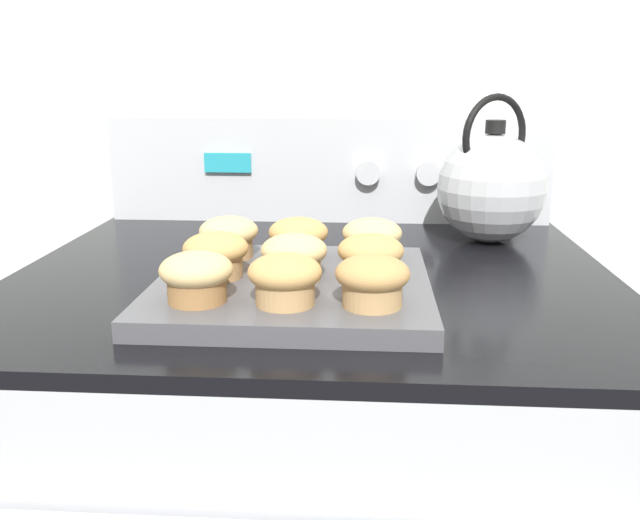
{
  "coord_description": "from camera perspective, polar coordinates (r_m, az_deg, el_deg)",
  "views": [
    {
      "loc": [
        0.07,
        -0.5,
        1.14
      ],
      "look_at": [
        0.02,
        0.23,
        0.94
      ],
      "focal_mm": 38.0,
      "sensor_mm": 36.0,
      "label": 1
    }
  ],
  "objects": [
    {
      "name": "muffin_r2_c1",
      "position": [
        0.86,
        -1.83,
        1.93
      ],
      "size": [
        0.08,
        0.08,
        0.05
      ],
      "color": "#A37A4C",
      "rests_on": "muffin_pan"
    },
    {
      "name": "muffin_pan",
      "position": [
        0.79,
        -2.28,
        -2.32
      ],
      "size": [
        0.31,
        0.31,
        0.02
      ],
      "color": "#4C4C51",
      "rests_on": "stove_range"
    },
    {
      "name": "muffin_r2_c0",
      "position": [
        0.88,
        -7.68,
        2.03
      ],
      "size": [
        0.08,
        0.08,
        0.05
      ],
      "color": "#A37A4C",
      "rests_on": "muffin_pan"
    },
    {
      "name": "wall_back",
      "position": [
        1.24,
        0.88,
        18.16
      ],
      "size": [
        8.0,
        0.05,
        2.4
      ],
      "color": "silver",
      "rests_on": "ground_plane"
    },
    {
      "name": "muffin_r0_c0",
      "position": [
        0.71,
        -10.37,
        -1.32
      ],
      "size": [
        0.08,
        0.08,
        0.05
      ],
      "color": "olive",
      "rests_on": "muffin_pan"
    },
    {
      "name": "muffin_r2_c2",
      "position": [
        0.86,
        4.4,
        1.87
      ],
      "size": [
        0.08,
        0.08,
        0.05
      ],
      "color": "olive",
      "rests_on": "muffin_pan"
    },
    {
      "name": "tea_kettle",
      "position": [
        1.07,
        14.3,
        6.05
      ],
      "size": [
        0.18,
        0.16,
        0.22
      ],
      "color": "#ADAFB5",
      "rests_on": "stove_range"
    },
    {
      "name": "muffin_r0_c2",
      "position": [
        0.68,
        4.44,
        -1.67
      ],
      "size": [
        0.08,
        0.08,
        0.05
      ],
      "color": "tan",
      "rests_on": "muffin_pan"
    },
    {
      "name": "muffin_r1_c2",
      "position": [
        0.77,
        4.28,
        0.34
      ],
      "size": [
        0.08,
        0.08,
        0.05
      ],
      "color": "#A37A4C",
      "rests_on": "muffin_pan"
    },
    {
      "name": "muffin_r1_c0",
      "position": [
        0.79,
        -8.77,
        0.53
      ],
      "size": [
        0.08,
        0.08,
        0.05
      ],
      "color": "#A37A4C",
      "rests_on": "muffin_pan"
    },
    {
      "name": "muffin_r1_c1",
      "position": [
        0.77,
        -2.2,
        0.36
      ],
      "size": [
        0.08,
        0.08,
        0.05
      ],
      "color": "tan",
      "rests_on": "muffin_pan"
    },
    {
      "name": "control_panel",
      "position": [
        1.2,
        0.77,
        7.64
      ],
      "size": [
        0.76,
        0.07,
        0.18
      ],
      "color": "#B7BABF",
      "rests_on": "stove_range"
    },
    {
      "name": "muffin_r0_c1",
      "position": [
        0.69,
        -2.98,
        -1.54
      ],
      "size": [
        0.08,
        0.08,
        0.05
      ],
      "color": "tan",
      "rests_on": "muffin_pan"
    }
  ]
}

